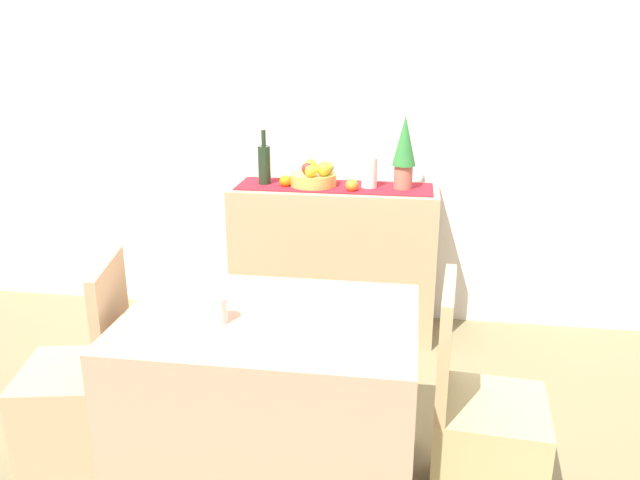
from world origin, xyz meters
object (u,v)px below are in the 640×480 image
object	(u,v)px
potted_plant	(404,149)
chair_near_window	(80,409)
wine_bottle	(264,164)
chair_by_corner	(483,445)
fruit_bowl	(313,179)
ceramic_vase	(369,173)
coffee_cup	(216,309)
sideboard_console	(334,260)
dining_table	(272,403)

from	to	relation	value
potted_plant	chair_near_window	xyz separation A→B (m)	(-1.25, -1.42, -0.85)
wine_bottle	potted_plant	xyz separation A→B (m)	(0.79, 0.00, 0.11)
chair_by_corner	fruit_bowl	bearing A→B (deg)	121.43
ceramic_vase	chair_by_corner	world-z (taller)	ceramic_vase
wine_bottle	chair_by_corner	size ratio (longest dim) A/B	0.35
coffee_cup	wine_bottle	bearing A→B (deg)	96.51
sideboard_console	fruit_bowl	world-z (taller)	fruit_bowl
chair_near_window	dining_table	bearing A→B (deg)	-0.23
dining_table	chair_near_window	xyz separation A→B (m)	(-0.80, 0.00, -0.10)
coffee_cup	chair_by_corner	distance (m)	1.11
wine_bottle	coffee_cup	size ratio (longest dim) A/B	3.21
sideboard_console	potted_plant	bearing A→B (deg)	0.00
ceramic_vase	coffee_cup	bearing A→B (deg)	-106.03
potted_plant	chair_by_corner	distance (m)	1.69
chair_by_corner	dining_table	bearing A→B (deg)	-179.91
chair_by_corner	wine_bottle	bearing A→B (deg)	129.02
sideboard_console	coffee_cup	bearing A→B (deg)	-98.92
coffee_cup	chair_by_corner	xyz separation A→B (m)	(0.98, 0.08, -0.52)
dining_table	chair_near_window	world-z (taller)	chair_near_window
ceramic_vase	fruit_bowl	bearing A→B (deg)	180.00
wine_bottle	sideboard_console	bearing A→B (deg)	0.00
potted_plant	chair_near_window	distance (m)	2.07
fruit_bowl	chair_by_corner	xyz separation A→B (m)	(0.87, -1.42, -0.66)
fruit_bowl	chair_by_corner	size ratio (longest dim) A/B	0.29
wine_bottle	coffee_cup	world-z (taller)	wine_bottle
fruit_bowl	coffee_cup	xyz separation A→B (m)	(-0.11, -1.50, -0.14)
sideboard_console	coffee_cup	distance (m)	1.56
chair_near_window	potted_plant	bearing A→B (deg)	48.69
potted_plant	dining_table	distance (m)	1.66
wine_bottle	chair_near_window	world-z (taller)	wine_bottle
ceramic_vase	potted_plant	world-z (taller)	potted_plant
ceramic_vase	coffee_cup	world-z (taller)	ceramic_vase
fruit_bowl	coffee_cup	bearing A→B (deg)	-94.29
coffee_cup	chair_near_window	size ratio (longest dim) A/B	0.11
coffee_cup	fruit_bowl	bearing A→B (deg)	85.71
sideboard_console	ceramic_vase	distance (m)	0.56
sideboard_console	chair_by_corner	world-z (taller)	chair_by_corner
dining_table	coffee_cup	bearing A→B (deg)	-156.78
potted_plant	wine_bottle	bearing A→B (deg)	180.00
wine_bottle	ceramic_vase	world-z (taller)	wine_bottle
fruit_bowl	wine_bottle	bearing A→B (deg)	180.00
sideboard_console	dining_table	xyz separation A→B (m)	(-0.06, -1.42, -0.07)
ceramic_vase	chair_by_corner	distance (m)	1.68
wine_bottle	chair_by_corner	bearing A→B (deg)	-50.98
sideboard_console	chair_near_window	xyz separation A→B (m)	(-0.86, -1.42, -0.18)
ceramic_vase	chair_by_corner	bearing A→B (deg)	-68.84
fruit_bowl	wine_bottle	xyz separation A→B (m)	(-0.28, 0.00, 0.08)
dining_table	chair_by_corner	world-z (taller)	chair_by_corner
wine_bottle	potted_plant	size ratio (longest dim) A/B	0.76
coffee_cup	chair_by_corner	world-z (taller)	chair_by_corner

